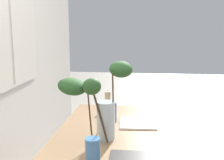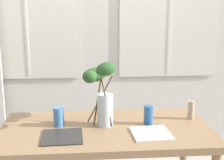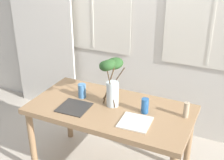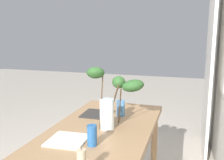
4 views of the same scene
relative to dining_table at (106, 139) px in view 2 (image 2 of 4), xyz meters
The scene contains 8 objects.
back_wall_with_windows 1.27m from the dining_table, 90.00° to the left, with size 5.09×0.14×2.78m.
dining_table is the anchor object (origin of this frame).
vase_with_branches 0.36m from the dining_table, 108.82° to the left, with size 0.27×0.47×0.51m.
drinking_glass_blue_left 0.38m from the dining_table, 169.35° to the left, with size 0.08×0.08×0.14m, color #4C84BC.
drinking_glass_blue_right 0.36m from the dining_table, ahead, with size 0.07×0.07×0.14m, color #235693.
plate_square_left 0.35m from the dining_table, 153.78° to the right, with size 0.27×0.27×0.01m, color #2D2B28.
plate_square_right 0.35m from the dining_table, 25.61° to the right, with size 0.26×0.26×0.01m, color silver.
pillar_candle 0.70m from the dining_table, 10.84° to the left, with size 0.05×0.05×0.16m.
Camera 2 is at (-0.13, -2.15, 1.60)m, focal length 51.20 mm.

